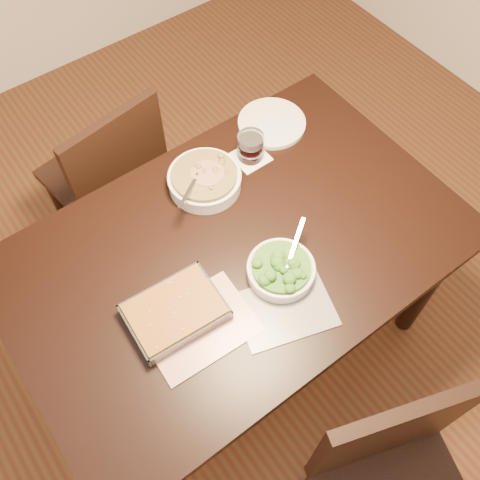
# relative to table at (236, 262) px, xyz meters

# --- Properties ---
(ground) EXTENTS (4.00, 4.00, 0.00)m
(ground) POSITION_rel_table_xyz_m (0.00, 0.00, -0.65)
(ground) COLOR #4E2316
(ground) RESTS_ON ground
(table) EXTENTS (1.40, 0.90, 0.75)m
(table) POSITION_rel_table_xyz_m (0.00, 0.00, 0.00)
(table) COLOR black
(table) RESTS_ON ground
(magazine_a) EXTENTS (0.31, 0.24, 0.01)m
(magazine_a) POSITION_rel_table_xyz_m (-0.24, -0.15, 0.10)
(magazine_a) COLOR #A5312F
(magazine_a) RESTS_ON table
(magazine_b) EXTENTS (0.31, 0.26, 0.00)m
(magazine_b) POSITION_rel_table_xyz_m (-0.01, -0.25, 0.10)
(magazine_b) COLOR #292931
(magazine_b) RESTS_ON table
(coaster) EXTENTS (0.11, 0.11, 0.00)m
(coaster) POSITION_rel_table_xyz_m (0.25, 0.26, 0.10)
(coaster) COLOR white
(coaster) RESTS_ON table
(stew_bowl) EXTENTS (0.24, 0.24, 0.09)m
(stew_bowl) POSITION_rel_table_xyz_m (0.06, 0.25, 0.13)
(stew_bowl) COLOR white
(stew_bowl) RESTS_ON table
(broccoli_bowl) EXTENTS (0.21, 0.20, 0.08)m
(broccoli_bowl) POSITION_rel_table_xyz_m (0.05, -0.15, 0.12)
(broccoli_bowl) COLOR white
(broccoli_bowl) RESTS_ON table
(baking_dish) EXTENTS (0.28, 0.21, 0.05)m
(baking_dish) POSITION_rel_table_xyz_m (-0.27, -0.08, 0.12)
(baking_dish) COLOR silver
(baking_dish) RESTS_ON table
(wine_tumbler) EXTENTS (0.09, 0.09, 0.10)m
(wine_tumbler) POSITION_rel_table_xyz_m (0.25, 0.26, 0.15)
(wine_tumbler) COLOR black
(wine_tumbler) RESTS_ON coaster
(dinner_plate) EXTENTS (0.24, 0.24, 0.02)m
(dinner_plate) POSITION_rel_table_xyz_m (0.40, 0.34, 0.10)
(dinner_plate) COLOR silver
(dinner_plate) RESTS_ON table
(chair_far) EXTENTS (0.46, 0.46, 0.86)m
(chair_far) POSITION_rel_table_xyz_m (-0.11, 0.70, -0.17)
(chair_far) COLOR black
(chair_far) RESTS_ON ground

